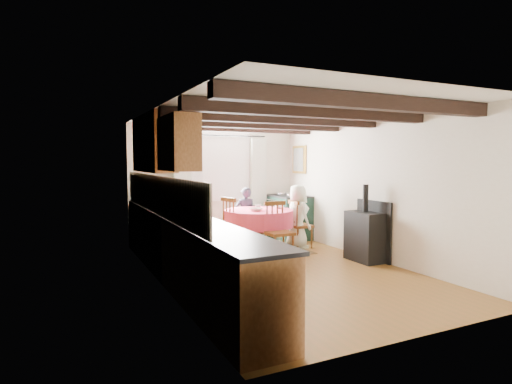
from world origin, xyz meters
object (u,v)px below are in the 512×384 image
dining_table (259,230)px  cast_iron_stove (365,223)px  chair_left (220,227)px  child_right (298,216)px  chair_near (279,231)px  chair_right (301,224)px  aga_range (288,216)px  cup (258,207)px  child_far (245,215)px

dining_table → cast_iron_stove: bearing=-49.2°
cast_iron_stove → chair_left: bearing=144.5°
child_right → chair_near: bearing=126.7°
chair_right → cast_iron_stove: bearing=-162.4°
chair_left → chair_right: bearing=75.9°
chair_left → cast_iron_stove: bearing=41.9°
chair_left → aga_range: bearing=102.9°
cup → aga_range: bearing=37.4°
chair_near → child_far: (0.05, 1.52, 0.08)m
chair_left → aga_range: 2.13m
dining_table → chair_left: chair_left is taller
chair_right → chair_left: bearing=90.9°
chair_right → chair_near: bearing=131.7°
chair_near → child_far: child_far is taller
cast_iron_stove → child_right: bearing=107.9°
chair_near → child_right: size_ratio=0.81×
aga_range → child_far: 1.09m
dining_table → child_right: child_right is taller
cup → chair_left: bearing=-177.7°
dining_table → chair_right: chair_right is taller
chair_near → child_right: bearing=41.6°
chair_near → cast_iron_stove: 1.43m
chair_near → chair_left: bearing=136.4°
cast_iron_stove → cup: bearing=130.7°
dining_table → child_far: (0.08, 0.75, 0.19)m
child_far → cast_iron_stove: bearing=132.0°
dining_table → chair_left: 0.78m
aga_range → chair_left: bearing=-154.4°
child_far → child_right: bearing=145.8°
child_right → chair_right: bearing=-93.2°
cast_iron_stove → chair_near: bearing=150.6°
cast_iron_stove → child_far: size_ratio=1.12×
cup → child_far: bearing=83.6°
cast_iron_stove → chair_right: bearing=105.3°
chair_right → cast_iron_stove: (0.38, -1.41, 0.18)m
chair_left → chair_right: (1.65, -0.04, -0.05)m
dining_table → aga_range: bearing=38.0°
dining_table → child_right: (0.81, -0.06, 0.23)m
chair_near → aga_range: 2.01m
child_far → cup: bearing=97.4°
chair_right → aga_range: (0.27, 0.96, 0.02)m
dining_table → cast_iron_stove: size_ratio=0.99×
dining_table → cast_iron_stove: (1.26, -1.46, 0.26)m
dining_table → cup: bearing=122.6°
chair_near → child_right: (0.79, 0.70, 0.12)m
aga_range → cup: aga_range is taller
chair_near → chair_right: bearing=39.3°
chair_near → cup: chair_near is taller
child_far → aga_range: bearing=-158.5°
child_right → child_far: bearing=37.0°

